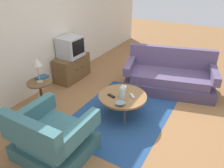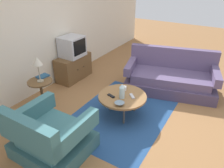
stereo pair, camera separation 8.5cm
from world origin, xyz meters
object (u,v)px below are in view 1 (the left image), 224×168
mug (124,88)px  bowl (120,104)px  side_table (41,90)px  tv_remote_dark (111,96)px  tv_stand (72,68)px  vase (122,91)px  coffee_table (123,97)px  tv_remote_silver (132,96)px  table_lamp (37,63)px  couch (169,77)px  television (71,47)px  armchair (52,139)px  book (42,77)px

mug → bowl: bearing=-161.0°
side_table → tv_remote_dark: side_table is taller
tv_stand → vase: vase is taller
coffee_table → tv_remote_silver: bearing=-71.9°
table_lamp → tv_remote_silver: 1.78m
tv_stand → bowl: (-1.01, -1.85, 0.14)m
couch → television: bearing=2.3°
tv_stand → table_lamp: 1.51m
bowl → side_table: bearing=100.9°
tv_stand → table_lamp: table_lamp is taller
armchair → tv_stand: 2.49m
armchair → book: 1.49m
armchair → vase: size_ratio=3.70×
armchair → tv_stand: armchair is taller
vase → table_lamp: bearing=109.8°
tv_remote_dark → table_lamp: bearing=38.1°
vase → coffee_table: bearing=20.8°
couch → coffee_table: couch is taller
table_lamp → vase: 1.58m
coffee_table → tv_stand: size_ratio=0.96×
television → bowl: (-1.01, -1.83, -0.39)m
coffee_table → table_lamp: bearing=112.6°
tv_stand → mug: 1.77m
mug → book: size_ratio=0.53×
side_table → book: bearing=28.0°
armchair → tv_remote_dark: size_ratio=6.17×
television → bowl: bearing=-118.9°
couch → tv_remote_dark: 1.63m
bowl → tv_remote_silver: 0.35m
vase → bowl: size_ratio=1.60×
television → vase: television is taller
side_table → television: (1.31, 0.30, 0.40)m
tv_stand → book: (-1.15, -0.23, 0.30)m
tv_stand → television: 0.53m
vase → bowl: (-0.22, -0.07, -0.11)m
television → vase: (-0.79, -1.76, -0.28)m
table_lamp → side_table: bearing=83.9°
coffee_table → vase: vase is taller
tv_remote_silver → book: (-0.49, 1.68, 0.17)m
side_table → bowl: bearing=-79.1°
tv_remote_dark → tv_remote_silver: (0.18, -0.32, 0.00)m
coffee_table → tv_remote_dark: bearing=129.4°
coffee_table → vase: 0.18m
couch → tv_remote_silver: size_ratio=13.30×
tv_remote_silver → coffee_table: bearing=-116.2°
table_lamp → tv_remote_dark: (0.46, -1.25, -0.54)m
armchair → tv_stand: (2.11, 1.34, -0.00)m
bowl → tv_remote_dark: bowl is taller
vase → couch: bearing=-16.3°
side_table → book: (0.15, 0.08, 0.18)m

